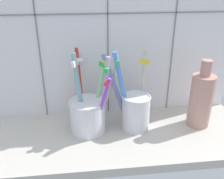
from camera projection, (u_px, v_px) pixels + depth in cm
name	position (u px, v px, depth cm)	size (l,w,h in cm)	color
counter_slab	(113.00, 138.00, 57.11)	(64.00, 22.00, 2.00)	#BCB7AD
tile_wall_back	(107.00, 34.00, 58.84)	(64.00, 2.20, 45.00)	white
toothbrush_cup_left	(89.00, 112.00, 56.59)	(12.29, 13.48, 18.65)	silver
toothbrush_cup_right	(134.00, 108.00, 57.62)	(11.74, 9.30, 18.78)	silver
ceramic_vase	(201.00, 99.00, 57.90)	(5.30, 5.30, 16.33)	tan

